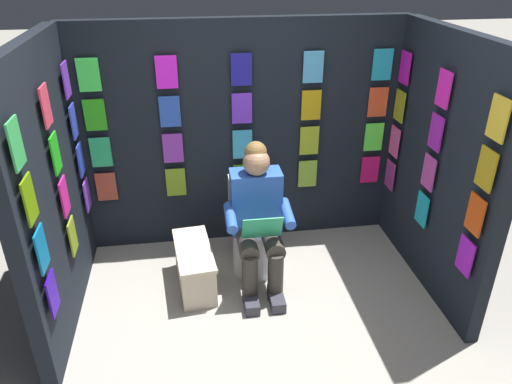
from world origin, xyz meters
name	(u,v)px	position (x,y,z in m)	size (l,w,h in m)	color
ground_plane	(274,366)	(0.00, 0.00, 0.00)	(30.00, 30.00, 0.00)	#9E998E
display_wall_back	(241,136)	(0.00, -1.68, 1.00)	(2.84, 0.14, 2.00)	black
display_wall_left	(440,166)	(-1.42, -0.82, 1.00)	(0.14, 1.64, 2.00)	black
display_wall_right	(51,192)	(1.42, -0.82, 1.00)	(0.14, 1.64, 2.00)	black
toilet	(254,232)	(-0.04, -1.16, 0.33)	(0.41, 0.55, 0.77)	white
person_reading	(258,218)	(-0.04, -0.94, 0.60)	(0.53, 0.68, 1.19)	blue
comic_longbox_near	(195,267)	(0.48, -0.95, 0.18)	(0.34, 0.69, 0.36)	beige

